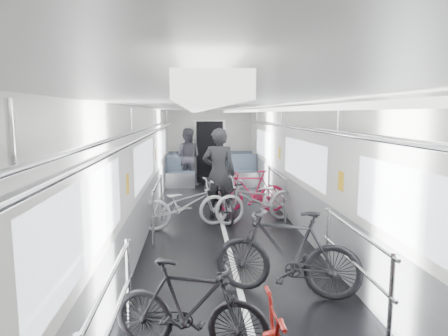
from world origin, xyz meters
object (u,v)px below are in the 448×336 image
object	(u,v)px
bike_right_far	(251,191)
bike_right_mid	(257,199)
bike_right_near	(287,253)
bike_left_mid	(190,308)
bike_left_far	(185,204)
bike_aisle	(224,200)
person_seated	(187,157)
person_standing	(219,173)

from	to	relation	value
bike_right_far	bike_right_mid	bearing A→B (deg)	1.50
bike_right_mid	bike_right_far	size ratio (longest dim) A/B	1.15
bike_right_near	bike_left_mid	bearing A→B (deg)	-26.53
bike_right_mid	bike_right_near	bearing A→B (deg)	-21.34
bike_left_far	bike_right_far	size ratio (longest dim) A/B	1.12
bike_aisle	person_seated	size ratio (longest dim) A/B	0.88
bike_right_near	person_standing	bearing A→B (deg)	-151.29
bike_left_mid	person_standing	world-z (taller)	person_standing
bike_left_far	bike_right_mid	bearing A→B (deg)	-95.52
bike_left_mid	person_seated	xyz separation A→B (m)	(-0.15, 9.12, 0.45)
bike_left_mid	bike_right_near	distance (m)	1.67
bike_left_far	bike_aisle	distance (m)	1.04
bike_left_far	bike_right_far	world-z (taller)	bike_right_far
bike_left_mid	bike_right_mid	bearing A→B (deg)	1.26
bike_aisle	bike_left_mid	bearing A→B (deg)	-107.68
bike_left_far	bike_right_near	world-z (taller)	bike_right_near
bike_right_far	bike_aisle	size ratio (longest dim) A/B	1.02
bike_left_far	person_seated	world-z (taller)	person_seated
bike_left_far	person_seated	xyz separation A→B (m)	(-0.02, 4.82, 0.43)
bike_right_far	person_standing	distance (m)	1.03
bike_right_far	bike_aisle	bearing A→B (deg)	-48.79
bike_left_mid	bike_left_far	distance (m)	4.30
bike_left_mid	bike_right_far	xyz separation A→B (m)	(1.38, 5.45, 0.03)
bike_right_far	person_standing	size ratio (longest dim) A/B	0.83
person_seated	bike_right_far	bearing A→B (deg)	123.27
bike_left_far	bike_right_mid	size ratio (longest dim) A/B	0.97
bike_right_mid	bike_right_far	bearing A→B (deg)	161.30
bike_left_mid	bike_right_near	world-z (taller)	bike_right_near
bike_left_mid	person_standing	bearing A→B (deg)	11.19
bike_left_mid	person_seated	bearing A→B (deg)	18.97
bike_right_mid	person_seated	bearing A→B (deg)	-179.98
bike_left_mid	person_seated	size ratio (longest dim) A/B	0.84
bike_aisle	person_seated	distance (m)	4.33
bike_right_near	bike_aisle	bearing A→B (deg)	-152.74
bike_right_mid	bike_right_far	world-z (taller)	bike_right_mid
bike_right_near	bike_right_mid	bearing A→B (deg)	-163.11
bike_aisle	bike_right_far	bearing A→B (deg)	30.10
bike_right_mid	person_standing	world-z (taller)	person_standing
bike_right_far	bike_left_far	bearing A→B (deg)	-50.79
bike_left_mid	bike_right_mid	world-z (taller)	bike_right_mid
bike_left_far	bike_right_near	size ratio (longest dim) A/B	1.00
bike_left_mid	bike_right_near	size ratio (longest dim) A/B	0.84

